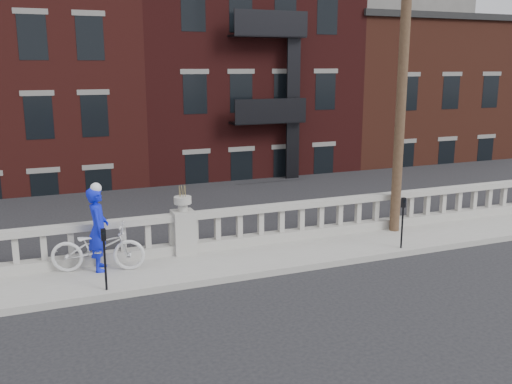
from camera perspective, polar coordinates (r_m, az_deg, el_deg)
ground at (r=11.37m, az=-1.83°, el=-12.67°), size 120.00×120.00×0.00m
sidewalk at (r=13.98m, az=-6.17°, el=-7.47°), size 32.00×2.20×0.15m
balustrade at (r=14.67m, az=-7.25°, el=-4.20°), size 28.00×0.34×1.03m
planter_pedestal at (r=14.62m, az=-7.27°, el=-3.48°), size 0.55×0.55×1.76m
lower_level at (r=33.03m, az=-15.15°, el=8.28°), size 80.00×44.00×20.80m
utility_pole at (r=16.46m, az=14.57°, el=13.53°), size 1.60×0.28×10.00m
parking_meter_c at (r=12.48m, az=-14.92°, el=-5.83°), size 0.10×0.09×1.36m
parking_meter_d at (r=15.29m, az=14.46°, el=-2.43°), size 0.10×0.09×1.36m
bicycle at (r=13.77m, az=-15.53°, el=-5.37°), size 2.27×1.31×1.13m
cyclist at (r=13.72m, az=-15.49°, el=-3.59°), size 0.57×0.78×1.97m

